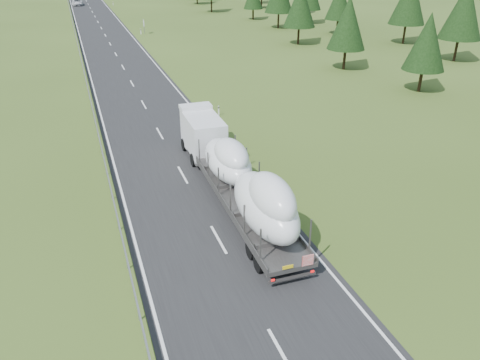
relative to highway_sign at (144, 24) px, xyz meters
name	(u,v)px	position (x,y,z in m)	size (l,w,h in m)	color
ground	(282,355)	(-7.20, -80.00, -1.81)	(400.00, 400.00, 0.00)	#384F1A
road_surface	(98,21)	(-7.20, 20.00, -1.80)	(10.00, 400.00, 0.02)	black
guardrail	(72,20)	(-12.50, 19.94, -1.21)	(0.10, 400.00, 0.76)	slate
highway_sign	(144,24)	(0.00, 0.00, 0.00)	(0.08, 0.90, 2.60)	slate
boat_truck	(236,171)	(-4.82, -67.20, 0.52)	(2.97, 19.71, 4.61)	white
distant_van	(77,2)	(-10.05, 52.92, -0.99)	(2.72, 5.91, 1.64)	silver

